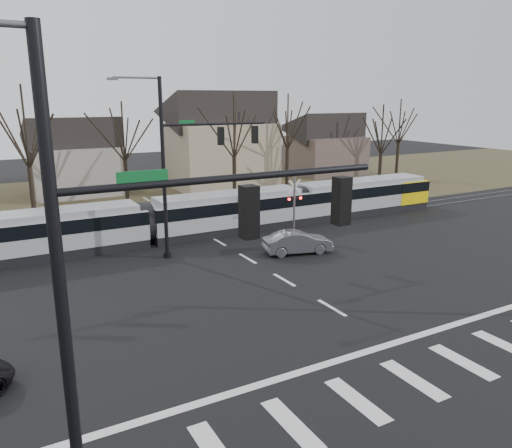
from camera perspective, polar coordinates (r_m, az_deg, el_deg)
ground at (r=21.35m, az=11.98°, el=-11.25°), size 140.00×140.00×0.00m
grass_verge at (r=49.00m, az=-13.12°, el=3.19°), size 140.00×28.00×0.01m
crosswalk at (r=18.88m, az=20.17°, el=-15.42°), size 27.00×2.60×0.01m
stop_line at (r=20.18m, az=15.38°, el=-13.02°), size 28.00×0.35×0.01m
lane_dashes at (r=34.24m, az=-5.67°, el=-1.20°), size 0.18×30.00×0.01m
rail_pair at (r=34.05m, az=-5.53°, el=-1.24°), size 90.00×1.52×0.06m
tram at (r=34.52m, az=-3.26°, el=1.52°), size 36.21×2.69×2.74m
sedan at (r=29.97m, az=4.77°, el=-2.09°), size 3.27×4.76×1.36m
signal_pole_near_left at (r=9.38m, az=-11.60°, el=-7.14°), size 9.28×0.44×10.20m
signal_pole_far at (r=29.06m, az=-7.57°, el=7.44°), size 9.28×0.44×10.20m
rail_crossing_signal at (r=33.33m, az=4.38°, el=1.73°), size 1.08×0.36×4.00m
tree_row at (r=43.24m, az=-8.69°, el=8.66°), size 59.20×7.20×10.00m
house_b at (r=51.26m, az=-20.04°, el=7.66°), size 8.64×7.56×7.65m
house_c at (r=52.35m, az=-4.12°, el=9.98°), size 10.80×8.64×10.10m
house_d at (r=61.86m, az=7.97°, el=9.36°), size 8.64×7.56×7.65m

